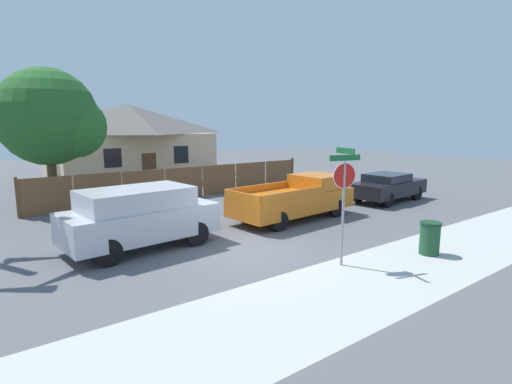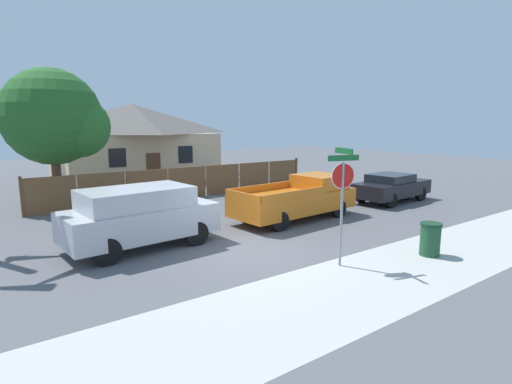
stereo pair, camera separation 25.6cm
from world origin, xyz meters
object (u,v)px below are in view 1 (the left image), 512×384
Objects in this scene: house at (128,141)px; stop_sign at (344,187)px; parked_sedan at (388,186)px; orange_pickup at (297,198)px; red_suv at (140,216)px; oak_tree at (53,119)px; trash_bin at (430,238)px.

stop_sign is (-1.41, -20.06, -0.50)m from house.
parked_sedan is at bearing -64.30° from house.
stop_sign reaches higher than orange_pickup.
parked_sedan is 10.07m from stop_sign.
stop_sign reaches higher than red_suv.
orange_pickup is (1.31, -15.33, -1.80)m from house.
oak_tree is 6.43× the size of trash_bin.
stop_sign is 3.35m from trash_bin.
house is at bearing 93.68° from trash_bin.
stop_sign is at bearing -55.98° from red_suv.
orange_pickup is 5.61m from stop_sign.
orange_pickup reaches higher than trash_bin.
stop_sign is (-2.72, -4.73, 1.31)m from orange_pickup.
orange_pickup is 1.23× the size of parked_sedan.
trash_bin is at bearing -94.23° from orange_pickup.
parked_sedan is at bearing -31.79° from oak_tree.
house is 15.49m from orange_pickup.
house is at bearing 111.06° from parked_sedan.
orange_pickup is at bearing 76.13° from stop_sign.
red_suv reaches higher than trash_bin.
house is at bearing 90.25° from orange_pickup.
oak_tree is at bearing 90.02° from red_suv.
house is 2.24× the size of red_suv.
stop_sign is at bearing -124.51° from orange_pickup.
orange_pickup is 1.74× the size of stop_sign.
house is 3.31× the size of stop_sign.
oak_tree is at bearing 143.58° from parked_sedan.
oak_tree is at bearing 126.54° from orange_pickup.
orange_pickup is at bearing -85.12° from house.
oak_tree is 1.33× the size of red_suv.
parked_sedan is (12.56, -0.00, -0.28)m from red_suv.
red_suv is 4.83× the size of trash_bin.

